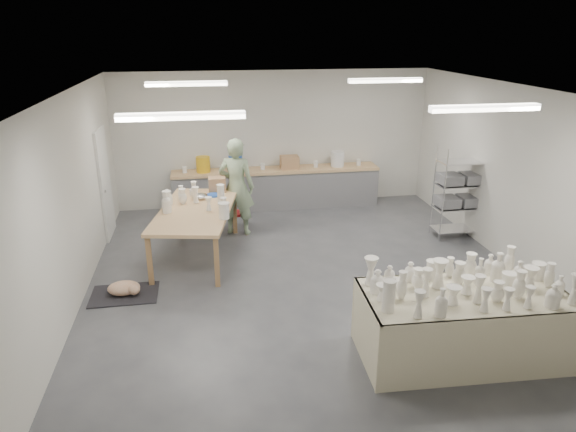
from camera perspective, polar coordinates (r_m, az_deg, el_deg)
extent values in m
plane|color=#424449|center=(8.38, 2.44, -7.18)|extent=(8.00, 8.00, 0.00)
cube|color=white|center=(7.49, 2.79, 13.58)|extent=(7.00, 8.00, 0.02)
cube|color=silver|center=(11.62, -1.57, 8.52)|extent=(7.00, 0.02, 3.00)
cube|color=silver|center=(4.33, 14.06, -13.37)|extent=(7.00, 0.02, 3.00)
cube|color=silver|center=(7.87, -23.17, 1.15)|extent=(0.02, 8.00, 3.00)
cube|color=silver|center=(9.18, 24.53, 3.51)|extent=(0.02, 8.00, 3.00)
cube|color=white|center=(10.43, -19.66, 3.42)|extent=(0.05, 0.90, 2.10)
cube|color=white|center=(5.84, -11.76, 10.82)|extent=(1.40, 0.12, 0.08)
cube|color=white|center=(6.75, 21.05, 11.14)|extent=(1.40, 0.12, 0.08)
cube|color=white|center=(9.32, -11.21, 14.22)|extent=(1.40, 0.12, 0.08)
cube|color=white|center=(9.91, 10.78, 14.59)|extent=(1.40, 0.12, 0.08)
cube|color=tan|center=(11.46, -1.32, 5.12)|extent=(4.60, 0.60, 0.06)
cube|color=slate|center=(11.58, -1.30, 2.97)|extent=(4.60, 0.55, 0.84)
cylinder|color=yellow|center=(11.30, -9.42, 5.68)|extent=(0.30, 0.30, 0.34)
cylinder|color=#2150B4|center=(11.32, -5.86, 5.87)|extent=(0.30, 0.30, 0.34)
cylinder|color=white|center=(11.69, 5.52, 6.34)|extent=(0.30, 0.30, 0.34)
cube|color=#AC7453|center=(11.46, 0.17, 6.00)|extent=(0.40, 0.30, 0.28)
cylinder|color=white|center=(11.33, -11.42, 5.07)|extent=(0.10, 0.10, 0.14)
cylinder|color=white|center=(11.39, -2.82, 5.53)|extent=(0.10, 0.10, 0.14)
cylinder|color=white|center=(11.59, 3.11, 5.78)|extent=(0.10, 0.10, 0.14)
cylinder|color=white|center=(11.85, 7.86, 5.94)|extent=(0.10, 0.10, 0.14)
cylinder|color=silver|center=(9.96, 16.92, 2.07)|extent=(0.02, 0.02, 1.80)
cylinder|color=silver|center=(10.36, 21.10, 2.26)|extent=(0.02, 0.02, 1.80)
cylinder|color=silver|center=(10.34, 15.87, 2.83)|extent=(0.02, 0.02, 1.80)
cylinder|color=silver|center=(10.72, 19.95, 2.98)|extent=(0.02, 0.02, 1.80)
cube|color=silver|center=(10.57, 18.04, -1.33)|extent=(0.88, 0.48, 0.02)
cube|color=silver|center=(10.43, 18.31, 0.97)|extent=(0.88, 0.48, 0.02)
cube|color=silver|center=(10.29, 18.58, 3.34)|extent=(0.88, 0.48, 0.02)
cube|color=silver|center=(10.18, 18.86, 5.76)|extent=(0.88, 0.48, 0.02)
cube|color=slate|center=(10.29, 17.29, 1.54)|extent=(0.38, 0.42, 0.18)
cube|color=slate|center=(10.49, 19.45, 1.65)|extent=(0.38, 0.42, 0.18)
cube|color=slate|center=(10.16, 17.56, 3.95)|extent=(0.38, 0.42, 0.18)
cube|color=slate|center=(10.37, 19.73, 4.01)|extent=(0.38, 0.42, 0.18)
cube|color=olive|center=(6.78, 18.70, -11.74)|extent=(2.23, 1.09, 0.77)
cube|color=beige|center=(6.56, 19.16, -8.25)|extent=(2.51, 1.27, 0.03)
cube|color=beige|center=(6.35, 21.12, -13.88)|extent=(2.46, 0.14, 0.87)
cube|color=beige|center=(7.18, 16.68, -9.15)|extent=(2.46, 0.14, 0.87)
cube|color=tan|center=(9.05, -10.25, 0.60)|extent=(1.63, 2.57, 0.06)
cube|color=olive|center=(8.20, -13.75, -5.17)|extent=(0.08, 0.08, 0.84)
cube|color=olive|center=(8.18, -6.35, -4.76)|extent=(0.08, 0.08, 0.84)
cube|color=olive|center=(10.28, -13.03, 0.15)|extent=(0.08, 0.08, 0.84)
cube|color=olive|center=(10.26, -7.15, 0.49)|extent=(0.08, 0.08, 0.84)
ellipsoid|color=silver|center=(9.54, -9.68, 2.18)|extent=(0.26, 0.26, 0.12)
cylinder|color=#2150B4|center=(9.69, -8.31, 2.32)|extent=(0.26, 0.26, 0.03)
cylinder|color=white|center=(9.77, -10.57, 2.61)|extent=(0.11, 0.11, 0.12)
cube|color=#AC7453|center=(9.90, -7.89, 3.49)|extent=(0.32, 0.26, 0.28)
cube|color=black|center=(8.33, -17.70, -8.29)|extent=(1.00, 0.70, 0.02)
ellipsoid|color=white|center=(8.28, -17.78, -7.61)|extent=(0.57, 0.48, 0.21)
sphere|color=white|center=(8.15, -16.74, -7.81)|extent=(0.18, 0.18, 0.18)
imported|color=#94AD86|center=(9.98, -5.74, 3.23)|extent=(0.81, 0.66, 1.91)
cylinder|color=#A81818|center=(10.43, -5.73, 0.30)|extent=(0.37, 0.37, 0.04)
cylinder|color=silver|center=(10.49, -4.89, -0.51)|extent=(0.02, 0.02, 0.31)
cylinder|color=silver|center=(10.61, -6.12, -0.32)|extent=(0.02, 0.02, 0.31)
cylinder|color=silver|center=(10.37, -6.08, -0.81)|extent=(0.02, 0.02, 0.31)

